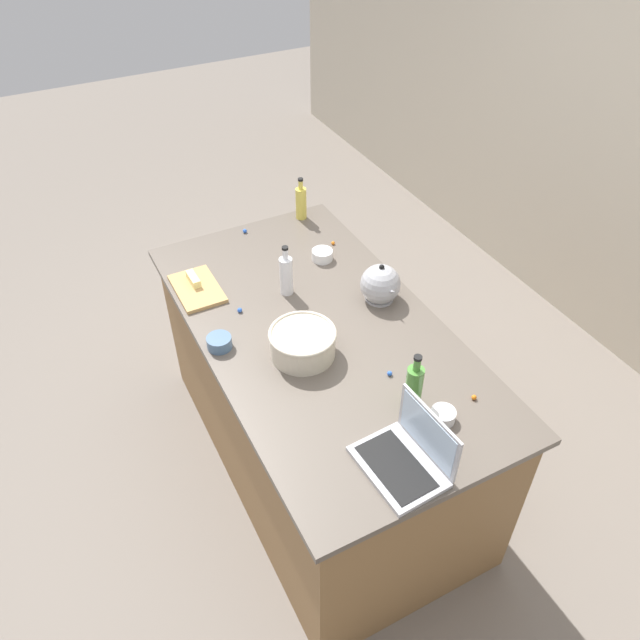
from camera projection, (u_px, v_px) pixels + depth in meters
The scene contains 20 objects.
ground_plane at pixel (320, 458), 3.23m from camera, with size 12.00×12.00×0.00m, color slate.
island_counter at pixel (320, 400), 2.93m from camera, with size 1.83×0.98×0.90m.
laptop at pixel (408, 455), 2.09m from camera, with size 0.32×0.25×0.22m.
mixing_bowl_large at pixel (303, 343), 2.48m from camera, with size 0.27×0.27×0.12m.
bottle_oil at pixel (301, 202), 3.26m from camera, with size 0.06×0.06×0.23m.
bottle_olive at pixel (414, 386), 2.25m from camera, with size 0.06×0.06×0.25m.
bottle_vinegar at pixel (286, 275), 2.77m from camera, with size 0.06×0.06×0.25m.
kettle at pixel (380, 285), 2.74m from camera, with size 0.21×0.18×0.20m.
cutting_board at pixel (197, 289), 2.84m from camera, with size 0.30×0.19×0.02m, color tan.
butter_stick_left at pixel (193, 279), 2.85m from camera, with size 0.11×0.04×0.04m, color #F4E58C.
ramekin_small at pixel (219, 342), 2.54m from camera, with size 0.10×0.10×0.05m, color slate.
ramekin_medium at pixel (322, 255), 3.01m from camera, with size 0.10×0.10×0.05m, color white.
ramekin_wide at pixel (443, 416), 2.25m from camera, with size 0.09×0.09×0.05m, color white.
candy_0 at pixel (245, 231), 3.20m from camera, with size 0.02×0.02×0.02m, color blue.
candy_1 at pixel (474, 397), 2.33m from camera, with size 0.02×0.02×0.02m, color orange.
candy_2 at pixel (390, 373), 2.43m from camera, with size 0.02×0.02×0.02m, color blue.
candy_3 at pixel (398, 430), 2.22m from camera, with size 0.01×0.01×0.01m, color red.
candy_4 at pixel (240, 310), 2.72m from camera, with size 0.02×0.02×0.02m, color blue.
candy_5 at pixel (451, 409), 2.29m from camera, with size 0.02×0.02×0.02m, color red.
candy_6 at pixel (333, 243), 3.12m from camera, with size 0.02×0.02×0.02m, color orange.
Camera 1 is at (1.75, -0.91, 2.65)m, focal length 34.93 mm.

